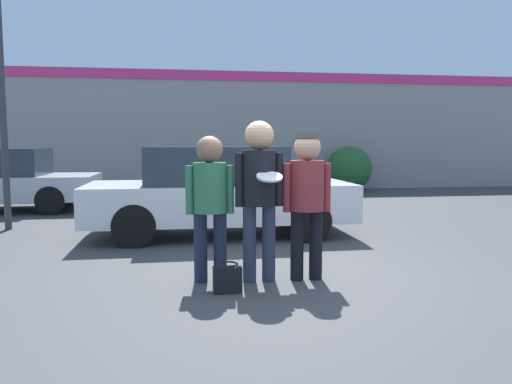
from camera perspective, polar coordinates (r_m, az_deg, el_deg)
The scene contains 8 objects.
ground_plane at distance 5.80m, azimuth 3.96°, elevation -10.04°, with size 56.00×56.00×0.00m, color #3F3F42.
storefront_building at distance 16.38m, azimuth -4.52°, elevation 7.03°, with size 24.00×0.22×3.86m.
person_left at distance 5.58m, azimuth -5.29°, elevation -0.42°, with size 0.54×0.37×1.64m.
person_middle_with_frisbee at distance 5.56m, azimuth 0.38°, elevation 0.84°, with size 0.54×0.59×1.81m.
person_right at distance 5.67m, azimuth 5.85°, elevation 0.05°, with size 0.55×0.38×1.68m.
parked_car_near at distance 8.43m, azimuth -4.31°, elevation 0.09°, with size 4.39×1.80×1.50m.
shrub at distance 16.37m, azimuth 10.60°, elevation 2.62°, with size 1.45×1.45×1.45m.
handbag at distance 5.30m, azimuth -3.29°, elevation -9.83°, with size 0.30×0.23×0.31m.
Camera 1 is at (-1.25, -5.44, 1.57)m, focal length 35.00 mm.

